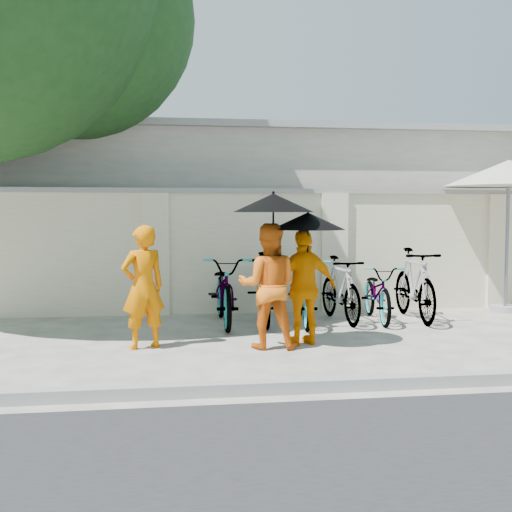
{
  "coord_description": "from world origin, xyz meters",
  "views": [
    {
      "loc": [
        -0.88,
        -7.5,
        1.7
      ],
      "look_at": [
        0.36,
        1.0,
        1.1
      ],
      "focal_mm": 45.0,
      "sensor_mm": 36.0,
      "label": 1
    }
  ],
  "objects": [
    {
      "name": "ground",
      "position": [
        0.0,
        0.0,
        0.0
      ],
      "size": [
        80.0,
        80.0,
        0.0
      ],
      "primitive_type": "plane",
      "color": "#BAB3A2"
    },
    {
      "name": "kerb",
      "position": [
        0.0,
        -1.7,
        0.06
      ],
      "size": [
        40.0,
        0.16,
        0.12
      ],
      "primitive_type": "cube",
      "color": "gray",
      "rests_on": "ground"
    },
    {
      "name": "compound_wall",
      "position": [
        1.0,
        3.2,
        1.0
      ],
      "size": [
        20.0,
        0.3,
        2.0
      ],
      "primitive_type": "cube",
      "color": "beige",
      "rests_on": "ground"
    },
    {
      "name": "building_behind",
      "position": [
        2.0,
        7.0,
        1.6
      ],
      "size": [
        14.0,
        6.0,
        3.2
      ],
      "primitive_type": "cube",
      "color": "beige",
      "rests_on": "ground"
    },
    {
      "name": "monk_left",
      "position": [
        -1.12,
        0.5,
        0.77
      ],
      "size": [
        0.66,
        0.56,
        1.53
      ],
      "primitive_type": "imported",
      "rotation": [
        0.0,
        0.0,
        3.54
      ],
      "color": "#DB6B00",
      "rests_on": "ground"
    },
    {
      "name": "monk_center",
      "position": [
        0.41,
        0.29,
        0.78
      ],
      "size": [
        0.85,
        0.72,
        1.55
      ],
      "primitive_type": "imported",
      "rotation": [
        0.0,
        0.0,
        2.95
      ],
      "color": "orange",
      "rests_on": "ground"
    },
    {
      "name": "parasol_center",
      "position": [
        0.46,
        0.21,
        1.8
      ],
      "size": [
        1.0,
        1.0,
        1.04
      ],
      "color": "black",
      "rests_on": "ground"
    },
    {
      "name": "monk_right",
      "position": [
        0.9,
        0.42,
        0.74
      ],
      "size": [
        0.92,
        0.55,
        1.47
      ],
      "primitive_type": "imported",
      "rotation": [
        0.0,
        0.0,
        3.38
      ],
      "color": "orange",
      "rests_on": "ground"
    },
    {
      "name": "parasol_right",
      "position": [
        0.92,
        0.34,
        1.58
      ],
      "size": [
        0.94,
        0.94,
        0.85
      ],
      "color": "black",
      "rests_on": "ground"
    },
    {
      "name": "patio_umbrella",
      "position": [
        4.88,
        2.57,
        2.31
      ],
      "size": [
        2.73,
        2.73,
        2.56
      ],
      "rotation": [
        0.0,
        0.0,
        -0.34
      ],
      "color": "gray",
      "rests_on": "ground"
    },
    {
      "name": "bike_0",
      "position": [
        0.04,
        2.0,
        0.52
      ],
      "size": [
        0.71,
        1.99,
        1.04
      ],
      "primitive_type": "imported",
      "rotation": [
        0.0,
        0.0,
        -0.01
      ],
      "color": "slate",
      "rests_on": "ground"
    },
    {
      "name": "bike_1",
      "position": [
        0.63,
        1.98,
        0.54
      ],
      "size": [
        0.64,
        1.83,
        1.08
      ],
      "primitive_type": "imported",
      "rotation": [
        0.0,
        0.0,
        -0.08
      ],
      "color": "slate",
      "rests_on": "ground"
    },
    {
      "name": "bike_2",
      "position": [
        1.22,
        1.89,
        0.5
      ],
      "size": [
        0.89,
        1.98,
        1.01
      ],
      "primitive_type": "imported",
      "rotation": [
        0.0,
        0.0,
        -0.12
      ],
      "color": "slate",
      "rests_on": "ground"
    },
    {
      "name": "bike_3",
      "position": [
        1.82,
        1.99,
        0.5
      ],
      "size": [
        0.6,
        1.71,
        1.01
      ],
      "primitive_type": "imported",
      "rotation": [
        0.0,
        0.0,
        0.07
      ],
      "color": "slate",
      "rests_on": "ground"
    },
    {
      "name": "bike_4",
      "position": [
        2.41,
        1.96,
        0.44
      ],
      "size": [
        0.77,
        1.73,
        0.88
      ],
      "primitive_type": "imported",
      "rotation": [
        0.0,
        0.0,
        -0.11
      ],
      "color": "slate",
      "rests_on": "ground"
    },
    {
      "name": "bike_5",
      "position": [
        3.0,
        1.97,
        0.56
      ],
      "size": [
        0.64,
        1.9,
        1.12
      ],
      "primitive_type": "imported",
      "rotation": [
        0.0,
        0.0,
        -0.06
      ],
      "color": "slate",
      "rests_on": "ground"
    }
  ]
}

